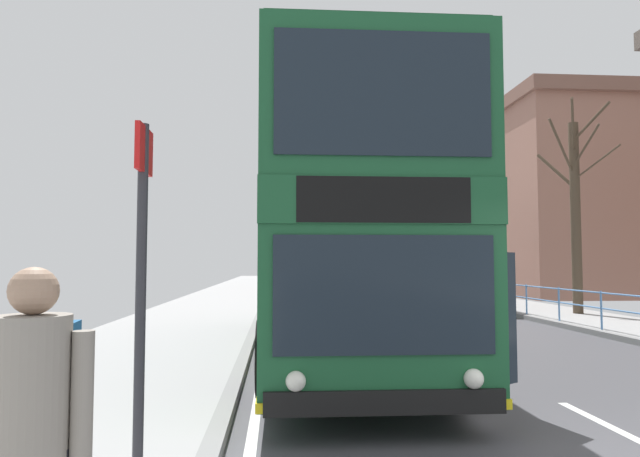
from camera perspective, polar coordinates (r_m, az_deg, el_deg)
The scene contains 10 objects.
double_decker_bus_main at distance 10.93m, azimuth 1.50°, elevation -0.77°, with size 3.24×10.79×4.47m.
background_bus_far_lane at distance 25.42m, azimuth 10.68°, elevation -3.93°, with size 2.72×10.46×2.91m.
pedestrian_railing_far_kerb at distance 23.75m, azimuth 15.85°, elevation -5.81°, with size 0.05×34.35×0.97m.
pedestrian_with_backpack at distance 3.03m, azimuth -27.09°, elevation -16.79°, with size 0.55×0.55×1.66m.
bus_stop_sign_near at distance 4.55m, azimuth -17.61°, elevation -3.17°, with size 0.08×0.44×2.76m.
bare_tree_far_00 at distance 20.77m, azimuth 24.41°, elevation 1.75°, with size 1.80×2.90×6.81m.
bare_tree_far_01 at distance 42.55m, azimuth 8.22°, elevation -1.41°, with size 2.30×2.19×6.30m.
bare_tree_far_02 at distance 36.14m, azimuth 11.53°, elevation -2.00°, with size 2.15×2.61×5.24m.
background_building_01 at distance 38.03m, azimuth 23.69°, elevation 2.32°, with size 11.21×15.48×10.91m.
background_building_02 at distance 49.03m, azimuth 17.17°, elevation 0.37°, with size 9.88×10.86×9.93m.
Camera 1 is at (-3.69, -3.58, 1.82)m, focal length 31.63 mm.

